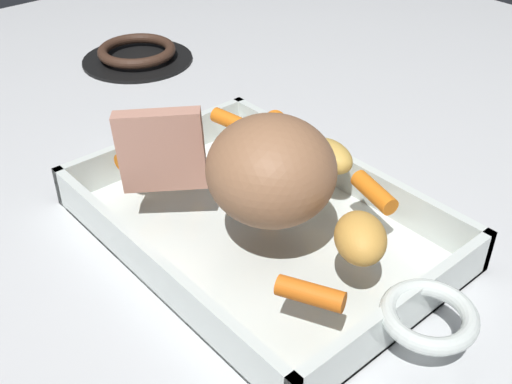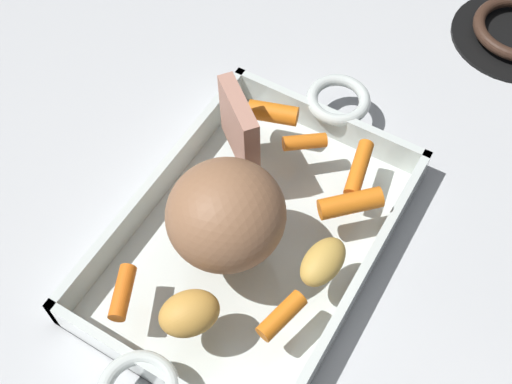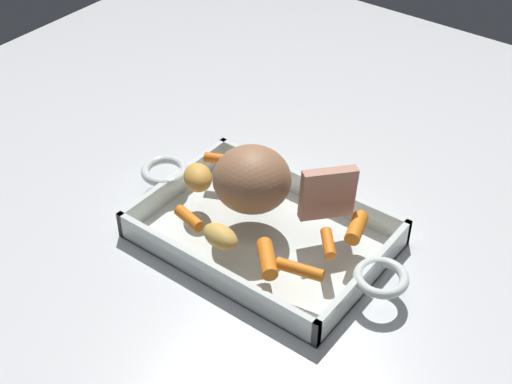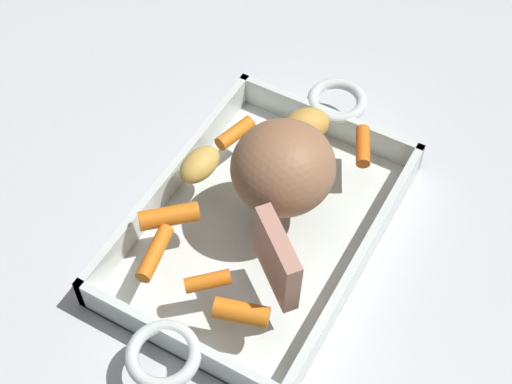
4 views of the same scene
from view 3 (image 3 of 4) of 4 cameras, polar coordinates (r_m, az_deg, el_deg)
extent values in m
plane|color=silver|center=(1.09, 0.57, -3.76)|extent=(1.66, 1.66, 0.00)
cube|color=silver|center=(1.09, 0.57, -3.63)|extent=(0.36, 0.25, 0.01)
cube|color=silver|center=(1.15, 4.16, 0.27)|extent=(0.36, 0.01, 0.04)
cube|color=silver|center=(1.01, -3.55, -6.52)|extent=(0.36, 0.01, 0.04)
cube|color=silver|center=(1.01, 8.56, -6.82)|extent=(0.01, 0.25, 0.04)
cube|color=silver|center=(1.16, -6.31, 0.55)|extent=(0.01, 0.25, 0.04)
torus|color=silver|center=(0.99, 9.82, -6.65)|extent=(0.08, 0.08, 0.01)
torus|color=silver|center=(1.16, -7.22, 1.66)|extent=(0.08, 0.08, 0.01)
ellipsoid|color=#956646|center=(1.05, -0.32, 1.02)|extent=(0.12, 0.12, 0.10)
cube|color=tan|center=(1.04, 5.67, -0.10)|extent=(0.07, 0.08, 0.08)
cylinder|color=orange|center=(0.97, 3.48, -6.11)|extent=(0.07, 0.03, 0.02)
cylinder|color=orange|center=(1.04, -5.29, -2.07)|extent=(0.06, 0.03, 0.02)
cylinder|color=orange|center=(1.16, -2.78, 2.60)|extent=(0.06, 0.04, 0.02)
cylinder|color=orange|center=(1.03, 7.92, -2.79)|extent=(0.04, 0.06, 0.02)
cylinder|color=orange|center=(1.01, 5.68, -4.06)|extent=(0.04, 0.05, 0.02)
cylinder|color=orange|center=(0.97, 0.88, -5.27)|extent=(0.06, 0.06, 0.02)
ellipsoid|color=gold|center=(1.10, -4.60, 1.15)|extent=(0.07, 0.07, 0.04)
ellipsoid|color=gold|center=(1.00, -2.82, -3.52)|extent=(0.06, 0.04, 0.03)
camera|label=1|loc=(1.33, -4.03, 23.38)|focal=43.77mm
camera|label=2|loc=(0.90, -23.61, 28.41)|focal=45.40mm
camera|label=4|loc=(0.89, 41.05, 30.65)|focal=53.42mm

